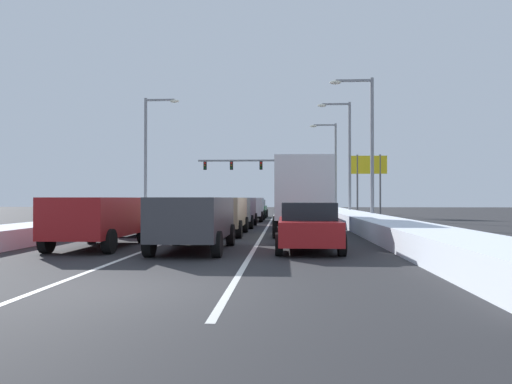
# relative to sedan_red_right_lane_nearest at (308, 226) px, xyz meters

# --- Properties ---
(ground_plane) EXTENTS (121.43, 121.43, 0.00)m
(ground_plane) POSITION_rel_sedan_red_right_lane_nearest_xyz_m (-3.42, 11.95, -0.76)
(ground_plane) COLOR #28282B
(lane_stripe_between_right_lane_and_center_lane) EXTENTS (0.14, 51.37, 0.01)m
(lane_stripe_between_right_lane_and_center_lane) POSITION_rel_sedan_red_right_lane_nearest_xyz_m (-1.72, 16.62, -0.76)
(lane_stripe_between_right_lane_and_center_lane) COLOR silver
(lane_stripe_between_right_lane_and_center_lane) RESTS_ON ground
(lane_stripe_between_center_lane_and_left_lane) EXTENTS (0.14, 51.37, 0.01)m
(lane_stripe_between_center_lane_and_left_lane) POSITION_rel_sedan_red_right_lane_nearest_xyz_m (-5.12, 16.62, -0.76)
(lane_stripe_between_center_lane_and_left_lane) COLOR silver
(lane_stripe_between_center_lane_and_left_lane) RESTS_ON ground
(snow_bank_right_shoulder) EXTENTS (2.16, 51.37, 0.74)m
(snow_bank_right_shoulder) POSITION_rel_sedan_red_right_lane_nearest_xyz_m (3.58, 16.62, -0.40)
(snow_bank_right_shoulder) COLOR silver
(snow_bank_right_shoulder) RESTS_ON ground
(snow_bank_left_shoulder) EXTENTS (2.19, 51.37, 0.64)m
(snow_bank_left_shoulder) POSITION_rel_sedan_red_right_lane_nearest_xyz_m (-10.42, 16.62, -0.44)
(snow_bank_left_shoulder) COLOR silver
(snow_bank_left_shoulder) RESTS_ON ground
(sedan_red_right_lane_nearest) EXTENTS (2.00, 4.50, 1.51)m
(sedan_red_right_lane_nearest) POSITION_rel_sedan_red_right_lane_nearest_xyz_m (0.00, 0.00, 0.00)
(sedan_red_right_lane_nearest) COLOR maroon
(sedan_red_right_lane_nearest) RESTS_ON ground
(box_truck_right_lane_second) EXTENTS (2.53, 7.20, 3.36)m
(box_truck_right_lane_second) POSITION_rel_sedan_red_right_lane_nearest_xyz_m (0.04, 6.94, 1.14)
(box_truck_right_lane_second) COLOR navy
(box_truck_right_lane_second) RESTS_ON ground
(suv_maroon_right_lane_third) EXTENTS (2.16, 4.90, 1.67)m
(suv_maroon_right_lane_third) POSITION_rel_sedan_red_right_lane_nearest_xyz_m (0.06, 14.70, 0.25)
(suv_maroon_right_lane_third) COLOR maroon
(suv_maroon_right_lane_third) RESTS_ON ground
(sedan_black_right_lane_fourth) EXTENTS (2.00, 4.50, 1.51)m
(sedan_black_right_lane_fourth) POSITION_rel_sedan_red_right_lane_nearest_xyz_m (0.19, 20.62, 0.00)
(sedan_black_right_lane_fourth) COLOR black
(sedan_black_right_lane_fourth) RESTS_ON ground
(sedan_white_right_lane_fifth) EXTENTS (2.00, 4.50, 1.51)m
(sedan_white_right_lane_fifth) POSITION_rel_sedan_red_right_lane_nearest_xyz_m (-0.02, 26.81, 0.00)
(sedan_white_right_lane_fifth) COLOR silver
(sedan_white_right_lane_fifth) RESTS_ON ground
(suv_charcoal_center_lane_nearest) EXTENTS (2.16, 4.90, 1.67)m
(suv_charcoal_center_lane_nearest) POSITION_rel_sedan_red_right_lane_nearest_xyz_m (-3.56, -0.34, 0.25)
(suv_charcoal_center_lane_nearest) COLOR #38383D
(suv_charcoal_center_lane_nearest) RESTS_ON ground
(suv_tan_center_lane_second) EXTENTS (2.16, 4.90, 1.67)m
(suv_tan_center_lane_second) POSITION_rel_sedan_red_right_lane_nearest_xyz_m (-3.56, 6.11, 0.25)
(suv_tan_center_lane_second) COLOR #937F60
(suv_tan_center_lane_second) RESTS_ON ground
(suv_gray_center_lane_third) EXTENTS (2.16, 4.90, 1.67)m
(suv_gray_center_lane_third) POSITION_rel_sedan_red_right_lane_nearest_xyz_m (-3.49, 12.16, 0.25)
(suv_gray_center_lane_third) COLOR slate
(suv_gray_center_lane_third) RESTS_ON ground
(suv_silver_center_lane_fourth) EXTENTS (2.16, 4.90, 1.67)m
(suv_silver_center_lane_fourth) POSITION_rel_sedan_red_right_lane_nearest_xyz_m (-3.29, 19.36, 0.25)
(suv_silver_center_lane_fourth) COLOR #B7BABF
(suv_silver_center_lane_fourth) RESTS_ON ground
(sedan_green_center_lane_fifth) EXTENTS (2.00, 4.50, 1.51)m
(sedan_green_center_lane_fifth) POSITION_rel_sedan_red_right_lane_nearest_xyz_m (-3.20, 25.68, 0.00)
(sedan_green_center_lane_fifth) COLOR #1E5633
(sedan_green_center_lane_fifth) RESTS_ON ground
(suv_red_left_lane_nearest) EXTENTS (2.16, 4.90, 1.67)m
(suv_red_left_lane_nearest) POSITION_rel_sedan_red_right_lane_nearest_xyz_m (-6.87, 0.36, 0.25)
(suv_red_left_lane_nearest) COLOR maroon
(suv_red_left_lane_nearest) RESTS_ON ground
(sedan_navy_left_lane_second) EXTENTS (2.00, 4.50, 1.51)m
(sedan_navy_left_lane_second) POSITION_rel_sedan_red_right_lane_nearest_xyz_m (-6.88, 6.33, 0.00)
(sedan_navy_left_lane_second) COLOR navy
(sedan_navy_left_lane_second) RESTS_ON ground
(sedan_maroon_left_lane_third) EXTENTS (2.00, 4.50, 1.51)m
(sedan_maroon_left_lane_third) POSITION_rel_sedan_red_right_lane_nearest_xyz_m (-6.92, 12.19, 0.00)
(sedan_maroon_left_lane_third) COLOR maroon
(sedan_maroon_left_lane_third) RESTS_ON ground
(sedan_black_left_lane_fourth) EXTENTS (2.00, 4.50, 1.51)m
(sedan_black_left_lane_fourth) POSITION_rel_sedan_red_right_lane_nearest_xyz_m (-6.87, 18.49, 0.00)
(sedan_black_left_lane_fourth) COLOR black
(sedan_black_left_lane_fourth) RESTS_ON ground
(suv_white_left_lane_fifth) EXTENTS (2.16, 4.90, 1.67)m
(suv_white_left_lane_fifth) POSITION_rel_sedan_red_right_lane_nearest_xyz_m (-6.85, 25.45, 0.25)
(suv_white_left_lane_fifth) COLOR silver
(suv_white_left_lane_fifth) RESTS_ON ground
(traffic_light_gantry) EXTENTS (14.00, 0.47, 6.20)m
(traffic_light_gantry) POSITION_rel_sedan_red_right_lane_nearest_xyz_m (-2.10, 39.96, 4.12)
(traffic_light_gantry) COLOR slate
(traffic_light_gantry) RESTS_ON ground
(street_lamp_right_near) EXTENTS (2.66, 0.36, 8.95)m
(street_lamp_right_near) POSITION_rel_sedan_red_right_lane_nearest_xyz_m (4.23, 14.29, 4.53)
(street_lamp_right_near) COLOR gray
(street_lamp_right_near) RESTS_ON ground
(street_lamp_right_mid) EXTENTS (2.66, 0.36, 9.33)m
(street_lamp_right_mid) POSITION_rel_sedan_red_right_lane_nearest_xyz_m (4.14, 23.63, 4.73)
(street_lamp_right_mid) COLOR gray
(street_lamp_right_mid) RESTS_ON ground
(street_lamp_right_far) EXTENTS (2.66, 0.36, 9.05)m
(street_lamp_right_far) POSITION_rel_sedan_red_right_lane_nearest_xyz_m (4.00, 32.97, 4.59)
(street_lamp_right_far) COLOR gray
(street_lamp_right_far) RESTS_ON ground
(street_lamp_left_mid) EXTENTS (2.66, 0.36, 9.19)m
(street_lamp_left_mid) POSITION_rel_sedan_red_right_lane_nearest_xyz_m (-10.86, 20.51, 4.66)
(street_lamp_left_mid) COLOR gray
(street_lamp_left_mid) RESTS_ON ground
(roadside_sign_right) EXTENTS (3.20, 0.16, 5.50)m
(roadside_sign_right) POSITION_rel_sedan_red_right_lane_nearest_xyz_m (6.71, 28.00, 3.25)
(roadside_sign_right) COLOR #59595B
(roadside_sign_right) RESTS_ON ground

